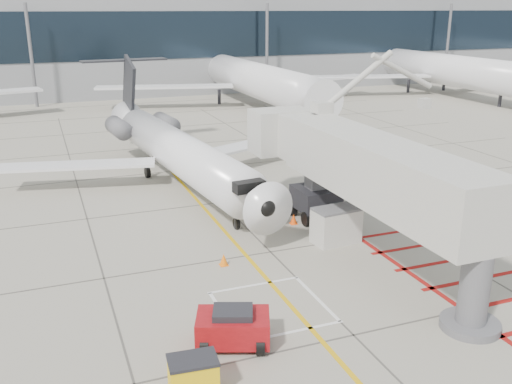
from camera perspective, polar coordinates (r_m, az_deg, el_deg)
name	(u,v)px	position (r m, az deg, el deg)	size (l,w,h in m)	color
ground_plane	(306,288)	(24.88, 5.02, -9.50)	(260.00, 260.00, 0.00)	gray
regional_jet	(190,136)	(35.93, -6.66, 5.57)	(23.01, 29.01, 7.60)	white
jet_bridge	(379,183)	(26.58, 12.16, 0.91)	(9.08, 19.17, 7.67)	beige
pushback_tug	(233,326)	(20.65, -2.31, -13.26)	(2.57, 1.60, 1.50)	#9D0F14
spill_bin	(193,376)	(18.54, -6.29, -17.84)	(1.47, 0.98, 1.27)	yellow
baggage_cart	(339,212)	(32.15, 8.26, -2.02)	(1.77, 1.12, 1.12)	#545459
ground_power_unit	(336,225)	(29.24, 8.01, -3.31)	(2.32, 1.36, 1.84)	beige
cone_nose	(224,260)	(26.72, -3.25, -6.76)	(0.41, 0.41, 0.56)	orange
cone_side	(294,219)	(31.67, 3.78, -2.71)	(0.41, 0.41, 0.57)	#FF4F0D
terminal_building	(168,38)	(92.04, -8.79, 15.00)	(180.00, 28.00, 14.00)	gray
terminal_glass_band	(191,35)	(78.35, -6.50, 15.34)	(180.00, 0.10, 6.00)	black
bg_aircraft_c	(247,55)	(70.24, -0.89, 13.50)	(35.84, 39.82, 11.95)	silver
bg_aircraft_d	(439,49)	(84.02, 17.84, 13.50)	(36.61, 40.68, 12.20)	silver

